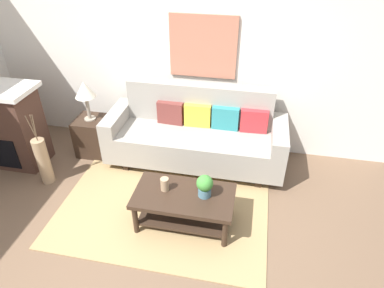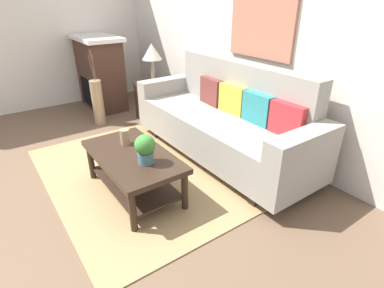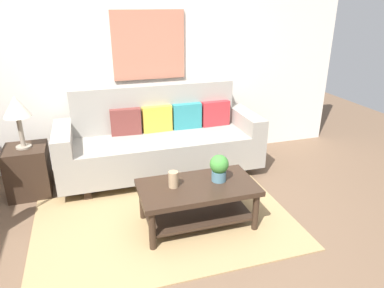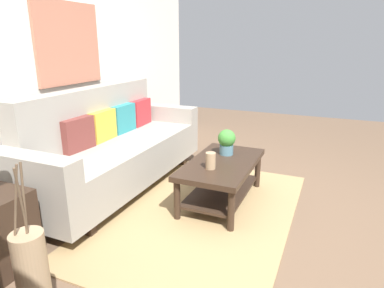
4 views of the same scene
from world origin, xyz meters
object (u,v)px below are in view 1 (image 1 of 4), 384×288
Objects in this scene: framed_painting at (203,47)px; couch at (196,135)px; coffee_table at (184,202)px; side_table at (93,136)px; throw_pillow_crimson at (254,121)px; throw_pillow_maroon at (171,113)px; throw_pillow_mustard at (198,115)px; table_lamp at (85,91)px; potted_plant_tabletop at (205,185)px; floor_vase at (44,161)px; throw_pillow_teal at (225,118)px; tabletop_vase at (165,184)px; fireplace at (6,126)px.

couch is at bearing -90.00° from framed_painting.
coffee_table is 1.96m from side_table.
side_table is (-2.27, -0.20, -0.40)m from throw_pillow_crimson.
throw_pillow_maroon is at bearing 10.12° from side_table.
table_lamp is at bearing -172.42° from throw_pillow_mustard.
couch reaches higher than throw_pillow_crimson.
potted_plant_tabletop reaches higher than floor_vase.
throw_pillow_crimson is 2.80m from floor_vase.
throw_pillow_teal reaches higher than coffee_table.
side_table is at bearing -174.95° from throw_pillow_crimson.
throw_pillow_crimson is at bearing 0.00° from throw_pillow_teal.
framed_painting reaches higher than floor_vase.
potted_plant_tabletop is at bearing 7.31° from coffee_table.
potted_plant_tabletop is 1.92m from framed_painting.
throw_pillow_crimson is (0.77, 0.00, 0.00)m from throw_pillow_mustard.
throw_pillow_crimson is 0.40× the size of framed_painting.
couch is 0.28m from throw_pillow_mustard.
couch is at bearing 2.90° from table_lamp.
throw_pillow_crimson reaches higher than tabletop_vase.
table_lamp is at bearing 141.89° from tabletop_vase.
floor_vase is (-0.33, -0.76, -0.67)m from table_lamp.
couch reaches higher than tabletop_vase.
tabletop_vase is 0.58× the size of potted_plant_tabletop.
table_lamp reaches higher than floor_vase.
throw_pillow_maroon is 0.77m from throw_pillow_teal.
tabletop_vase is at bearing -38.11° from table_lamp.
table_lamp is (0.00, 0.00, 0.71)m from side_table.
fireplace is (-2.15, -0.63, -0.09)m from throw_pillow_maroon.
coffee_table is at bearing -85.73° from throw_pillow_mustard.
fireplace reaches higher than floor_vase.
potted_plant_tabletop is 0.47× the size of side_table.
coffee_table is at bearing -9.23° from tabletop_vase.
potted_plant_tabletop is (0.70, -1.29, -0.11)m from throw_pillow_maroon.
throw_pillow_mustard reaches higher than potted_plant_tabletop.
couch is 0.47m from throw_pillow_teal.
framed_painting is at bearing 90.00° from throw_pillow_mustard.
couch reaches higher than side_table.
throw_pillow_teal reaches higher than tabletop_vase.
throw_pillow_crimson is 1.57m from tabletop_vase.
fireplace is (-1.02, -0.43, 0.31)m from side_table.
tabletop_vase reaches higher than coffee_table.
fireplace reaches higher than coffee_table.
potted_plant_tabletop is (0.45, -0.01, 0.07)m from tabletop_vase.
side_table is at bearing 66.68° from floor_vase.
side_table is (-1.12, -0.20, -0.40)m from throw_pillow_maroon.
throw_pillow_crimson reaches higher than coffee_table.
throw_pillow_teal reaches higher than floor_vase.
table_lamp is (-2.27, -0.20, 0.31)m from throw_pillow_crimson.
framed_painting is (1.51, 0.54, 0.53)m from table_lamp.
floor_vase is at bearing -113.32° from table_lamp.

